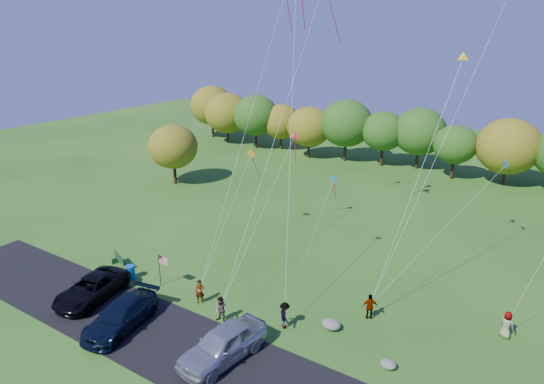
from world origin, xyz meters
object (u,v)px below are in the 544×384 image
(flyer_d, at_px, (370,307))
(trash_barrel, at_px, (130,272))
(flyer_a, at_px, (200,292))
(park_bench, at_px, (120,260))
(minivan_dark, at_px, (91,289))
(minivan_navy, at_px, (121,316))
(minivan_silver, at_px, (223,344))
(flyer_b, at_px, (221,310))
(flyer_c, at_px, (285,315))
(flyer_e, at_px, (507,325))

(flyer_d, bearing_deg, trash_barrel, -15.86)
(flyer_a, relative_size, flyer_d, 0.98)
(park_bench, bearing_deg, minivan_dark, -42.41)
(minivan_navy, height_order, trash_barrel, minivan_navy)
(minivan_dark, bearing_deg, flyer_a, 17.95)
(flyer_a, xyz_separation_m, park_bench, (-8.45, 0.50, -0.27))
(minivan_silver, xyz_separation_m, flyer_b, (-2.36, 2.74, -0.14))
(minivan_navy, bearing_deg, flyer_c, 23.28)
(trash_barrel, bearing_deg, flyer_a, 2.65)
(flyer_b, xyz_separation_m, park_bench, (-11.01, 1.43, -0.29))
(flyer_a, bearing_deg, minivan_dark, 175.75)
(minivan_navy, xyz_separation_m, flyer_b, (4.63, 3.85, -0.00))
(flyer_e, bearing_deg, trash_barrel, 35.25)
(minivan_dark, relative_size, flyer_c, 3.28)
(flyer_c, height_order, flyer_d, flyer_c)
(flyer_a, relative_size, flyer_c, 0.98)
(flyer_a, bearing_deg, flyer_c, -27.76)
(flyer_b, distance_m, trash_barrel, 9.01)
(flyer_d, bearing_deg, flyer_e, 167.21)
(minivan_navy, distance_m, flyer_b, 6.02)
(minivan_silver, xyz_separation_m, trash_barrel, (-11.34, 3.37, -0.50))
(flyer_a, distance_m, flyer_c, 6.18)
(minivan_dark, height_order, flyer_c, flyer_c)
(minivan_navy, height_order, flyer_d, flyer_d)
(flyer_c, distance_m, park_bench, 14.59)
(flyer_b, bearing_deg, minivan_silver, -51.21)
(flyer_b, height_order, trash_barrel, flyer_b)
(flyer_b, relative_size, park_bench, 0.93)
(minivan_dark, height_order, minivan_navy, minivan_navy)
(trash_barrel, bearing_deg, minivan_silver, -16.57)
(trash_barrel, bearing_deg, flyer_b, -4.03)
(flyer_d, xyz_separation_m, park_bench, (-18.51, -3.98, -0.28))
(minivan_dark, bearing_deg, park_bench, 104.75)
(flyer_a, bearing_deg, trash_barrel, 148.05)
(minivan_dark, distance_m, trash_barrel, 3.41)
(flyer_a, height_order, trash_barrel, flyer_a)
(flyer_d, bearing_deg, minivan_navy, 5.33)
(flyer_a, bearing_deg, flyer_b, -54.58)
(flyer_e, relative_size, park_bench, 0.92)
(minivan_silver, relative_size, flyer_e, 3.27)
(minivan_dark, distance_m, flyer_d, 18.29)
(minivan_navy, bearing_deg, flyer_a, 55.94)
(minivan_navy, xyz_separation_m, minivan_silver, (6.99, 1.11, 0.14))
(minivan_navy, height_order, flyer_a, minivan_navy)
(minivan_silver, relative_size, flyer_b, 3.21)
(flyer_e, bearing_deg, flyer_c, 47.28)
(flyer_a, distance_m, flyer_d, 11.01)
(flyer_c, xyz_separation_m, park_bench, (-14.59, -0.23, -0.28))
(flyer_d, bearing_deg, flyer_c, 11.62)
(flyer_a, bearing_deg, flyer_d, -10.58)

